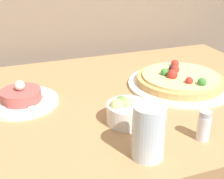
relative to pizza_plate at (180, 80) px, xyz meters
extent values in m
cube|color=#AD7F51|center=(-0.29, -0.01, -0.04)|extent=(1.28, 0.76, 0.03)
cylinder|color=#AD7F51|center=(0.29, 0.31, -0.43)|extent=(0.06, 0.06, 0.76)
cylinder|color=white|center=(0.00, 0.00, -0.01)|extent=(0.33, 0.33, 0.01)
cylinder|color=tan|center=(0.00, 0.00, 0.00)|extent=(0.27, 0.27, 0.02)
cylinder|color=#E0C684|center=(0.00, 0.00, 0.02)|extent=(0.24, 0.24, 0.01)
sphere|color=black|center=(-0.01, 0.04, 0.03)|extent=(0.02, 0.02, 0.02)
sphere|color=#B22D23|center=(-0.01, -0.07, 0.03)|extent=(0.02, 0.02, 0.02)
sphere|color=#B22D23|center=(-0.04, -0.01, 0.03)|extent=(0.03, 0.03, 0.03)
sphere|color=#B22D23|center=(0.00, 0.03, 0.03)|extent=(0.03, 0.03, 0.03)
sphere|color=#B22D23|center=(0.02, 0.08, 0.03)|extent=(0.03, 0.03, 0.03)
sphere|color=#387F33|center=(-0.05, 0.02, 0.03)|extent=(0.03, 0.03, 0.03)
sphere|color=#387F33|center=(0.02, -0.09, 0.03)|extent=(0.03, 0.03, 0.03)
cylinder|color=white|center=(-0.48, 0.04, -0.01)|extent=(0.20, 0.20, 0.01)
cylinder|color=#B2514C|center=(-0.48, 0.04, 0.01)|extent=(0.11, 0.11, 0.03)
sphere|color=silver|center=(-0.48, 0.04, 0.04)|extent=(0.03, 0.03, 0.03)
cube|color=white|center=(-0.40, 0.04, 0.00)|extent=(0.04, 0.02, 0.01)
cube|color=white|center=(-0.46, 0.12, 0.00)|extent=(0.03, 0.04, 0.01)
cube|color=white|center=(-0.46, -0.03, 0.00)|extent=(0.03, 0.04, 0.01)
cylinder|color=white|center=(-0.24, -0.15, 0.01)|extent=(0.11, 0.11, 0.05)
sphere|color=#B7BC70|center=(-0.24, -0.15, 0.03)|extent=(0.04, 0.04, 0.04)
sphere|color=#B7BC70|center=(-0.27, -0.15, 0.03)|extent=(0.04, 0.04, 0.04)
sphere|color=#668E42|center=(-0.25, -0.14, 0.03)|extent=(0.04, 0.04, 0.04)
sphere|color=#668E42|center=(-0.24, -0.15, 0.03)|extent=(0.02, 0.02, 0.02)
sphere|color=#668E42|center=(-0.26, -0.15, 0.03)|extent=(0.03, 0.03, 0.03)
cylinder|color=silver|center=(-0.26, -0.30, 0.04)|extent=(0.07, 0.07, 0.12)
cylinder|color=silver|center=(-0.11, -0.28, 0.01)|extent=(0.03, 0.03, 0.06)
cylinder|color=#B2B2B7|center=(-0.11, -0.28, 0.05)|extent=(0.03, 0.03, 0.01)
camera|label=1|loc=(-0.51, -0.78, 0.38)|focal=50.00mm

